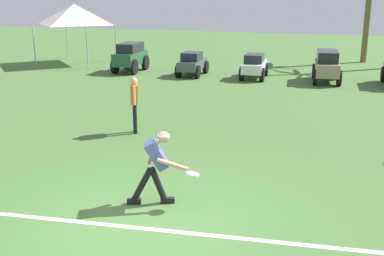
{
  "coord_description": "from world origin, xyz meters",
  "views": [
    {
      "loc": [
        3.16,
        -6.72,
        3.79
      ],
      "look_at": [
        -0.05,
        2.94,
        0.9
      ],
      "focal_mm": 45.0,
      "sensor_mm": 36.0,
      "label": 1
    }
  ],
  "objects_px": {
    "frisbee_in_flight": "(193,174)",
    "teammate_midfield": "(134,100)",
    "parked_car_slot_c": "(254,66)",
    "frisbee_thrower": "(156,163)",
    "parked_car_slot_b": "(192,63)",
    "parked_car_slot_d": "(327,65)",
    "parked_car_slot_a": "(130,56)",
    "event_tent": "(75,14)"
  },
  "relations": [
    {
      "from": "parked_car_slot_a",
      "to": "event_tent",
      "type": "distance_m",
      "value": 4.74
    },
    {
      "from": "teammate_midfield",
      "to": "parked_car_slot_c",
      "type": "distance_m",
      "value": 9.85
    },
    {
      "from": "frisbee_in_flight",
      "to": "parked_car_slot_c",
      "type": "xyz_separation_m",
      "value": [
        -1.63,
        13.81,
        -0.07
      ]
    },
    {
      "from": "teammate_midfield",
      "to": "parked_car_slot_b",
      "type": "bearing_deg",
      "value": 98.92
    },
    {
      "from": "parked_car_slot_c",
      "to": "teammate_midfield",
      "type": "bearing_deg",
      "value": -98.2
    },
    {
      "from": "frisbee_thrower",
      "to": "parked_car_slot_c",
      "type": "relative_size",
      "value": 0.62
    },
    {
      "from": "frisbee_thrower",
      "to": "parked_car_slot_c",
      "type": "distance_m",
      "value": 13.92
    },
    {
      "from": "parked_car_slot_a",
      "to": "event_tent",
      "type": "height_order",
      "value": "event_tent"
    },
    {
      "from": "frisbee_in_flight",
      "to": "teammate_midfield",
      "type": "distance_m",
      "value": 5.08
    },
    {
      "from": "frisbee_in_flight",
      "to": "parked_car_slot_c",
      "type": "relative_size",
      "value": 0.15
    },
    {
      "from": "parked_car_slot_a",
      "to": "event_tent",
      "type": "bearing_deg",
      "value": 157.4
    },
    {
      "from": "parked_car_slot_a",
      "to": "parked_car_slot_c",
      "type": "bearing_deg",
      "value": 0.17
    },
    {
      "from": "frisbee_thrower",
      "to": "frisbee_in_flight",
      "type": "height_order",
      "value": "frisbee_thrower"
    },
    {
      "from": "parked_car_slot_c",
      "to": "event_tent",
      "type": "xyz_separation_m",
      "value": [
        -10.17,
        1.65,
        2.07
      ]
    },
    {
      "from": "parked_car_slot_a",
      "to": "parked_car_slot_b",
      "type": "xyz_separation_m",
      "value": [
        3.24,
        -0.12,
        -0.18
      ]
    },
    {
      "from": "frisbee_thrower",
      "to": "teammate_midfield",
      "type": "bearing_deg",
      "value": 119.62
    },
    {
      "from": "parked_car_slot_c",
      "to": "event_tent",
      "type": "height_order",
      "value": "event_tent"
    },
    {
      "from": "parked_car_slot_a",
      "to": "parked_car_slot_b",
      "type": "distance_m",
      "value": 3.25
    },
    {
      "from": "frisbee_in_flight",
      "to": "parked_car_slot_c",
      "type": "distance_m",
      "value": 13.91
    },
    {
      "from": "frisbee_thrower",
      "to": "parked_car_slot_a",
      "type": "distance_m",
      "value": 15.58
    },
    {
      "from": "frisbee_in_flight",
      "to": "event_tent",
      "type": "relative_size",
      "value": 0.1
    },
    {
      "from": "parked_car_slot_c",
      "to": "event_tent",
      "type": "relative_size",
      "value": 0.68
    },
    {
      "from": "frisbee_thrower",
      "to": "event_tent",
      "type": "distance_m",
      "value": 19.19
    },
    {
      "from": "parked_car_slot_b",
      "to": "event_tent",
      "type": "height_order",
      "value": "event_tent"
    },
    {
      "from": "teammate_midfield",
      "to": "parked_car_slot_b",
      "type": "height_order",
      "value": "teammate_midfield"
    },
    {
      "from": "parked_car_slot_b",
      "to": "parked_car_slot_c",
      "type": "bearing_deg",
      "value": 2.77
    },
    {
      "from": "parked_car_slot_d",
      "to": "parked_car_slot_b",
      "type": "bearing_deg",
      "value": -177.72
    },
    {
      "from": "parked_car_slot_b",
      "to": "parked_car_slot_d",
      "type": "relative_size",
      "value": 0.9
    },
    {
      "from": "frisbee_thrower",
      "to": "parked_car_slot_b",
      "type": "distance_m",
      "value": 14.27
    },
    {
      "from": "teammate_midfield",
      "to": "parked_car_slot_d",
      "type": "xyz_separation_m",
      "value": [
        4.57,
        9.84,
        -0.22
      ]
    },
    {
      "from": "parked_car_slot_c",
      "to": "parked_car_slot_d",
      "type": "xyz_separation_m",
      "value": [
        3.16,
        0.1,
        0.16
      ]
    },
    {
      "from": "teammate_midfield",
      "to": "parked_car_slot_b",
      "type": "distance_m",
      "value": 9.73
    },
    {
      "from": "parked_car_slot_b",
      "to": "teammate_midfield",
      "type": "bearing_deg",
      "value": -81.08
    },
    {
      "from": "frisbee_in_flight",
      "to": "parked_car_slot_b",
      "type": "distance_m",
      "value": 14.41
    },
    {
      "from": "parked_car_slot_a",
      "to": "parked_car_slot_d",
      "type": "relative_size",
      "value": 0.97
    },
    {
      "from": "frisbee_in_flight",
      "to": "parked_car_slot_c",
      "type": "bearing_deg",
      "value": 96.72
    },
    {
      "from": "frisbee_in_flight",
      "to": "teammate_midfield",
      "type": "xyz_separation_m",
      "value": [
        -3.03,
        4.07,
        0.3
      ]
    },
    {
      "from": "parked_car_slot_c",
      "to": "frisbee_thrower",
      "type": "bearing_deg",
      "value": -86.09
    },
    {
      "from": "teammate_midfield",
      "to": "parked_car_slot_c",
      "type": "height_order",
      "value": "teammate_midfield"
    },
    {
      "from": "teammate_midfield",
      "to": "parked_car_slot_d",
      "type": "bearing_deg",
      "value": 65.12
    },
    {
      "from": "parked_car_slot_b",
      "to": "parked_car_slot_d",
      "type": "bearing_deg",
      "value": 2.28
    },
    {
      "from": "parked_car_slot_a",
      "to": "parked_car_slot_d",
      "type": "height_order",
      "value": "parked_car_slot_a"
    }
  ]
}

